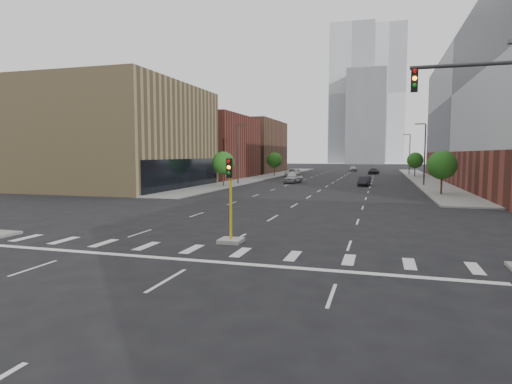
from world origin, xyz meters
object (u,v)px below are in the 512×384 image
at_px(car_deep_right, 374,171).
at_px(car_far_left, 293,173).
at_px(car_distant, 353,169).
at_px(car_mid_right, 364,181).
at_px(car_near_left, 293,178).
at_px(median_traffic_signal, 231,224).

bearing_deg(car_deep_right, car_far_left, -122.39).
bearing_deg(car_distant, car_mid_right, -93.83).
height_order(car_near_left, car_mid_right, car_near_left).
height_order(car_mid_right, car_deep_right, car_deep_right).
height_order(car_near_left, car_deep_right, car_near_left).
height_order(car_far_left, car_deep_right, car_far_left).
bearing_deg(car_mid_right, car_near_left, 168.48).
bearing_deg(car_far_left, car_distant, 72.09).
height_order(median_traffic_signal, car_far_left, median_traffic_signal).
relative_size(car_far_left, car_distant, 1.44).
bearing_deg(car_mid_right, car_distant, 99.97).
relative_size(car_near_left, car_far_left, 0.82).
bearing_deg(car_deep_right, median_traffic_signal, -85.48).
bearing_deg(car_deep_right, car_distant, 118.55).
bearing_deg(median_traffic_signal, car_mid_right, 83.26).
distance_m(car_mid_right, car_distant, 54.93).
relative_size(car_deep_right, car_distant, 1.15).
bearing_deg(car_far_left, car_mid_right, -56.59).
distance_m(car_far_left, car_deep_right, 23.67).
bearing_deg(car_far_left, car_near_left, -80.30).
xyz_separation_m(car_deep_right, car_distant, (-5.65, 15.51, 0.01)).
bearing_deg(car_near_left, median_traffic_signal, -75.36).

